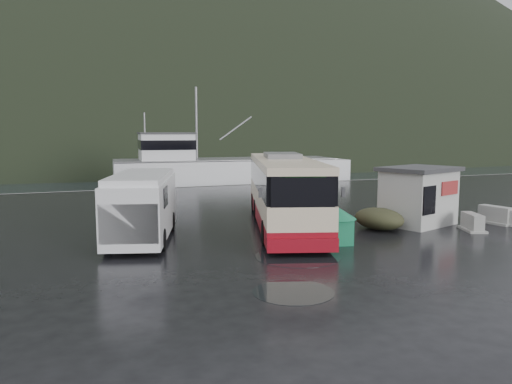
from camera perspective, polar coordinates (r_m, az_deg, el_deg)
name	(u,v)px	position (r m, az deg, el deg)	size (l,w,h in m)	color
ground	(286,232)	(22.81, 3.47, -4.60)	(160.00, 160.00, 0.00)	black
harbor_water	(104,150)	(130.74, -16.98, 4.61)	(300.00, 180.00, 0.02)	black
quay_edge	(186,187)	(41.64, -8.00, 0.57)	(160.00, 0.60, 1.50)	#999993
headland	(104,141)	(271.06, -17.01, 5.64)	(780.00, 540.00, 570.00)	black
coach_bus	(284,226)	(24.28, 3.19, -3.89)	(3.10, 12.44, 3.52)	beige
white_van	(143,240)	(21.76, -12.78, -5.32)	(2.32, 6.77, 2.84)	silver
waste_bin_left	(337,244)	(20.73, 9.30, -5.85)	(1.08, 1.08, 1.50)	#167C50
waste_bin_right	(399,221)	(26.49, 16.00, -3.25)	(1.13, 1.13, 1.58)	#167C50
dome_tent	(379,229)	(24.12, 13.84, -4.16)	(1.84, 2.57, 1.01)	#373922
ticket_kiosk	(417,224)	(25.87, 17.95, -3.55)	(3.64, 2.76, 2.84)	beige
jersey_barrier_a	(472,231)	(25.20, 23.45, -4.06)	(0.80, 1.59, 0.80)	#999993
jersey_barrier_b	(495,223)	(27.64, 25.64, -3.25)	(0.86, 1.73, 0.86)	#999993
fishing_trawler	(226,178)	(49.60, -3.39, 1.63)	(25.48, 5.59, 10.19)	silver
puddles	(296,267)	(17.06, 4.64, -8.55)	(4.65, 6.39, 0.01)	black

